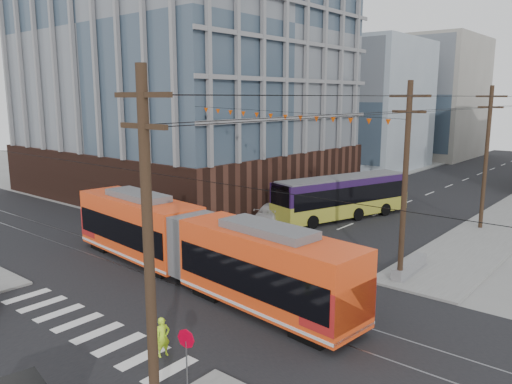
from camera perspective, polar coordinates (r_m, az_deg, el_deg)
ground at (r=25.81m, az=-12.94°, el=-12.63°), size 160.00×160.00×0.00m
office_building at (r=55.53m, az=-8.48°, el=14.98°), size 30.00×25.00×28.60m
bg_bldg_nw_near at (r=75.35m, az=11.21°, el=9.73°), size 18.00×16.00×18.00m
bg_bldg_nw_far at (r=92.28m, az=18.96°, el=10.14°), size 16.00×18.00×20.00m
utility_pole_near at (r=14.12m, az=-12.08°, el=-8.64°), size 0.30×0.30×11.00m
streetcar at (r=27.98m, az=-7.09°, el=-6.08°), size 21.57×5.15×4.12m
city_bus at (r=42.75m, az=9.83°, el=-0.56°), size 6.57×13.25×3.68m
parked_car_silver at (r=37.39m, az=-3.49°, el=-3.88°), size 2.85×4.39×1.37m
parked_car_white at (r=41.63m, az=2.03°, el=-2.26°), size 3.73×5.54×1.49m
parked_car_grey at (r=44.41m, az=5.28°, el=-1.55°), size 2.32×4.93×1.36m
pedestrian at (r=20.87m, az=-10.60°, el=-15.99°), size 0.53×0.67×1.60m
stop_sign at (r=18.18m, az=-7.92°, el=-18.98°), size 0.80×0.80×2.29m
jersey_barrier at (r=30.61m, az=17.11°, el=-8.26°), size 1.04×4.03×0.80m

